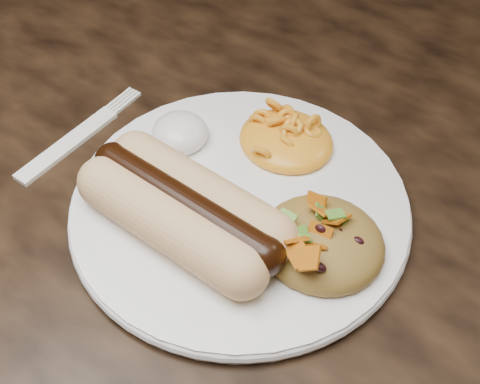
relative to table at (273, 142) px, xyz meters
The scene contains 7 objects.
table is the anchor object (origin of this frame).
plate 0.20m from the table, 65.84° to the right, with size 0.24×0.24×0.01m, color white.
hotdog 0.24m from the table, 74.88° to the right, with size 0.14×0.08×0.04m.
mac_and_cheese 0.16m from the table, 53.46° to the right, with size 0.08×0.07×0.03m, color orange.
sour_cream 0.18m from the table, 91.63° to the right, with size 0.04×0.04×0.03m, color white.
taco_salad 0.25m from the table, 48.87° to the right, with size 0.09×0.08×0.04m.
fork 0.22m from the table, 114.46° to the right, with size 0.02×0.16×0.00m, color white.
Camera 1 is at (0.25, -0.42, 1.13)m, focal length 50.00 mm.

